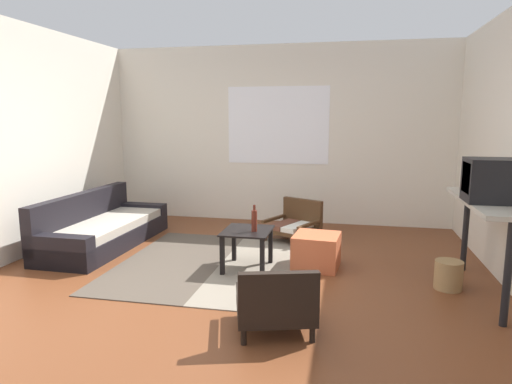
% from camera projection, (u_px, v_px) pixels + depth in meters
% --- Properties ---
extents(ground_plane, '(7.80, 7.80, 0.00)m').
position_uv_depth(ground_plane, '(226.00, 292.00, 4.21)').
color(ground_plane, brown).
extents(far_wall_with_window, '(5.60, 0.13, 2.70)m').
position_uv_depth(far_wall_with_window, '(278.00, 135.00, 6.94)').
color(far_wall_with_window, silver).
rests_on(far_wall_with_window, ground).
extents(area_rug, '(2.21, 2.32, 0.01)m').
position_uv_depth(area_rug, '(221.00, 264.00, 5.00)').
color(area_rug, '#4C4238').
rests_on(area_rug, ground).
extents(couch, '(0.82, 2.04, 0.67)m').
position_uv_depth(couch, '(102.00, 229.00, 5.72)').
color(couch, black).
rests_on(couch, ground).
extents(coffee_table, '(0.50, 0.56, 0.44)m').
position_uv_depth(coffee_table, '(247.00, 238.00, 4.80)').
color(coffee_table, black).
rests_on(coffee_table, ground).
extents(armchair_by_window, '(0.79, 0.78, 0.52)m').
position_uv_depth(armchair_by_window, '(295.00, 223.00, 6.01)').
color(armchair_by_window, '#472D19').
rests_on(armchair_by_window, ground).
extents(armchair_striped_foreground, '(0.71, 0.69, 0.54)m').
position_uv_depth(armchair_striped_foreground, '(276.00, 304.00, 3.38)').
color(armchair_striped_foreground, black).
rests_on(armchair_striped_foreground, ground).
extents(ottoman_orange, '(0.52, 0.52, 0.37)m').
position_uv_depth(ottoman_orange, '(316.00, 251.00, 4.89)').
color(ottoman_orange, '#BC5633').
rests_on(ottoman_orange, ground).
extents(console_shelf, '(0.41, 1.46, 0.89)m').
position_uv_depth(console_shelf, '(487.00, 212.00, 4.06)').
color(console_shelf, '#B2AD9E').
rests_on(console_shelf, ground).
extents(crt_television, '(0.45, 0.36, 0.38)m').
position_uv_depth(crt_television, '(493.00, 181.00, 3.90)').
color(crt_television, black).
rests_on(crt_television, console_shelf).
extents(clay_vase, '(0.24, 0.24, 0.33)m').
position_uv_depth(clay_vase, '(476.00, 181.00, 4.44)').
color(clay_vase, '#935B38').
rests_on(clay_vase, console_shelf).
extents(glass_bottle, '(0.06, 0.06, 0.28)m').
position_uv_depth(glass_bottle, '(254.00, 220.00, 4.71)').
color(glass_bottle, '#5B2319').
rests_on(glass_bottle, coffee_table).
extents(wicker_basket, '(0.26, 0.26, 0.28)m').
position_uv_depth(wicker_basket, '(448.00, 275.00, 4.28)').
color(wicker_basket, '#9E7A4C').
rests_on(wicker_basket, ground).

